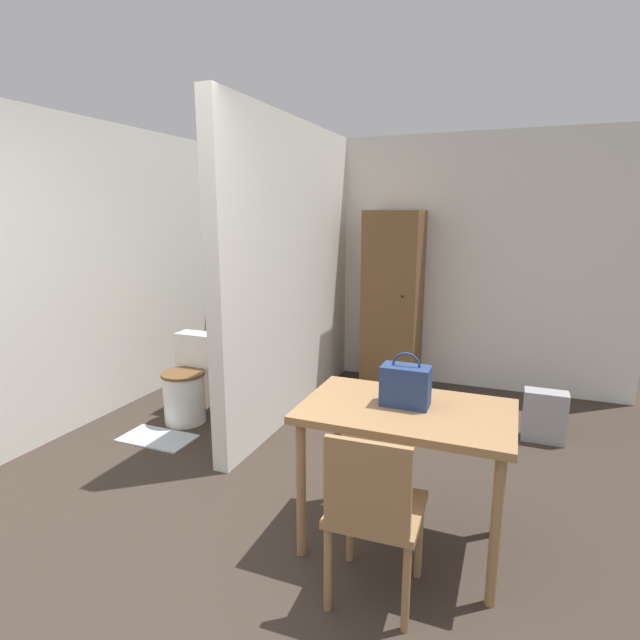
# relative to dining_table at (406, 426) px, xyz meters

# --- Properties ---
(ground_plane) EXTENTS (16.00, 16.00, 0.00)m
(ground_plane) POSITION_rel_dining_table_xyz_m (-0.87, -0.90, -0.68)
(ground_plane) COLOR #382D26
(wall_back) EXTENTS (4.90, 0.12, 2.50)m
(wall_back) POSITION_rel_dining_table_xyz_m (-0.87, 2.80, 0.57)
(wall_back) COLOR silver
(wall_back) RESTS_ON ground_plane
(wall_left) EXTENTS (0.12, 4.64, 2.50)m
(wall_left) POSITION_rel_dining_table_xyz_m (-2.88, 0.92, 0.57)
(wall_left) COLOR silver
(wall_left) RESTS_ON ground_plane
(partition_wall) EXTENTS (0.12, 2.45, 2.50)m
(partition_wall) POSITION_rel_dining_table_xyz_m (-1.33, 1.51, 0.57)
(partition_wall) COLOR silver
(partition_wall) RESTS_ON ground_plane
(dining_table) EXTENTS (1.06, 0.67, 0.78)m
(dining_table) POSITION_rel_dining_table_xyz_m (0.00, 0.00, 0.00)
(dining_table) COLOR #997047
(dining_table) RESTS_ON ground_plane
(wooden_chair) EXTENTS (0.42, 0.42, 0.85)m
(wooden_chair) POSITION_rel_dining_table_xyz_m (-0.04, -0.46, -0.21)
(wooden_chair) COLOR #997047
(wooden_chair) RESTS_ON ground_plane
(toilet) EXTENTS (0.39, 0.51, 0.72)m
(toilet) POSITION_rel_dining_table_xyz_m (-2.07, 0.98, -0.36)
(toilet) COLOR white
(toilet) RESTS_ON ground_plane
(handbag) EXTENTS (0.24, 0.14, 0.28)m
(handbag) POSITION_rel_dining_table_xyz_m (-0.02, 0.03, 0.21)
(handbag) COLOR navy
(handbag) RESTS_ON dining_table
(wooden_cabinet) EXTENTS (0.54, 0.50, 1.77)m
(wooden_cabinet) POSITION_rel_dining_table_xyz_m (-0.67, 2.48, 0.21)
(wooden_cabinet) COLOR brown
(wooden_cabinet) RESTS_ON ground_plane
(bath_mat) EXTENTS (0.58, 0.33, 0.01)m
(bath_mat) POSITION_rel_dining_table_xyz_m (-2.07, 0.55, -0.67)
(bath_mat) COLOR #B2BCC6
(bath_mat) RESTS_ON ground_plane
(space_heater) EXTENTS (0.32, 0.16, 0.40)m
(space_heater) POSITION_rel_dining_table_xyz_m (0.75, 1.64, -0.48)
(space_heater) COLOR #9E9EA3
(space_heater) RESTS_ON ground_plane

